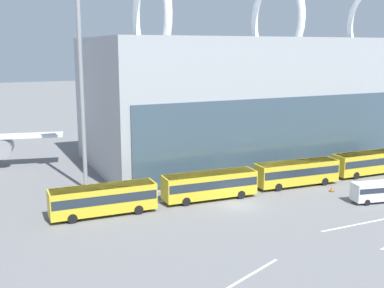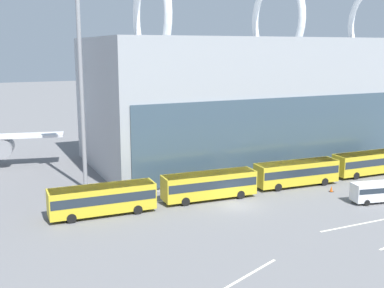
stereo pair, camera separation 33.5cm
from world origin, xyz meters
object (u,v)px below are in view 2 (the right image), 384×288
Objects in this scene: shuttle_bus_0 at (102,198)px; shuttle_bus_1 at (209,184)px; airliner_at_gate_far at (212,113)px; traffic_cone_0 at (331,189)px; shuttle_bus_3 at (370,162)px; floodlight_mast at (80,61)px; service_van_foreground at (375,191)px; shuttle_bus_2 at (297,172)px.

shuttle_bus_0 is 12.70m from shuttle_bus_1.
airliner_at_gate_far is at bearing 50.84° from shuttle_bus_0.
shuttle_bus_3 is at bearing 22.24° from traffic_cone_0.
shuttle_bus_3 is (7.04, -34.75, -3.04)m from airliner_at_gate_far.
shuttle_bus_3 is 0.44× the size of floodlight_mast.
shuttle_bus_0 is 17.52m from floodlight_mast.
traffic_cone_0 is (15.08, -3.63, -1.52)m from shuttle_bus_1.
shuttle_bus_3 is 11.26m from traffic_cone_0.
airliner_at_gate_far is at bearing 102.84° from shuttle_bus_3.
service_van_foreground is 8.04× the size of traffic_cone_0.
airliner_at_gate_far is 35.59m from shuttle_bus_3.
shuttle_bus_0 is 1.99× the size of service_van_foreground.
shuttle_bus_2 is (12.70, 0.32, 0.00)m from shuttle_bus_1.
service_van_foreground is at bearing -130.73° from shuttle_bus_3.
shuttle_bus_1 is at bearing 141.17° from airliner_at_gate_far.
shuttle_bus_1 is at bearing -177.27° from shuttle_bus_3.
floodlight_mast is 36.31× the size of traffic_cone_0.
service_van_foreground reaches higher than traffic_cone_0.
shuttle_bus_0 is at bearing 127.37° from airliner_at_gate_far.
shuttle_bus_0 and shuttle_bus_2 have the same top height.
shuttle_bus_1 is 16.04× the size of traffic_cone_0.
shuttle_bus_1 and shuttle_bus_3 have the same top height.
airliner_at_gate_far is 3.20× the size of shuttle_bus_1.
service_van_foreground is 0.22× the size of floodlight_mast.
shuttle_bus_0 reaches higher than service_van_foreground.
floodlight_mast is at bearing 157.58° from service_van_foreground.
traffic_cone_0 is at bearing -27.07° from floodlight_mast.
airliner_at_gate_far is 44.53m from service_van_foreground.
airliner_at_gate_far is at bearing 39.29° from floodlight_mast.
floodlight_mast is (-30.59, -25.03, 11.05)m from airliner_at_gate_far.
shuttle_bus_0 is 1.00× the size of shuttle_bus_2.
shuttle_bus_1 reaches higher than service_van_foreground.
shuttle_bus_3 is at bearing 4.52° from shuttle_bus_2.
shuttle_bus_3 is 15.96× the size of traffic_cone_0.
service_van_foreground is at bearing -73.02° from traffic_cone_0.
airliner_at_gate_far reaches higher than service_van_foreground.
service_van_foreground is 5.72m from traffic_cone_0.
shuttle_bus_0 is at bearing 174.43° from service_van_foreground.
airliner_at_gate_far reaches higher than shuttle_bus_0.
floodlight_mast is (0.48, 10.40, 14.09)m from shuttle_bus_0.
floodlight_mast is 34.41m from traffic_cone_0.
shuttle_bus_3 is at bearing 3.10° from shuttle_bus_0.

